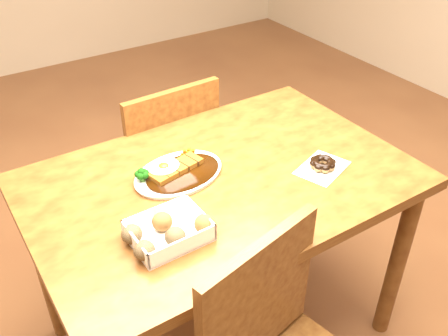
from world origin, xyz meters
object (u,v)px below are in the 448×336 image
katsu_curry_plate (177,172)px  pon_de_ring (323,164)px  chair_far (162,164)px  donut_box (167,231)px  table (221,201)px

katsu_curry_plate → pon_de_ring: (0.41, -0.22, 0.00)m
chair_far → pon_de_ring: bearing=108.7°
katsu_curry_plate → donut_box: 0.29m
pon_de_ring → table: bearing=155.3°
chair_far → donut_box: chair_far is taller
donut_box → pon_de_ring: (0.58, 0.03, -0.01)m
chair_far → donut_box: bearing=63.3°
chair_far → katsu_curry_plate: bearing=68.6°
table → pon_de_ring: pon_de_ring is taller
table → donut_box: (-0.28, -0.16, 0.13)m
table → katsu_curry_plate: bearing=144.6°
table → pon_de_ring: size_ratio=5.84×
table → donut_box: size_ratio=5.05×
katsu_curry_plate → donut_box: size_ratio=1.37×
donut_box → pon_de_ring: donut_box is taller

